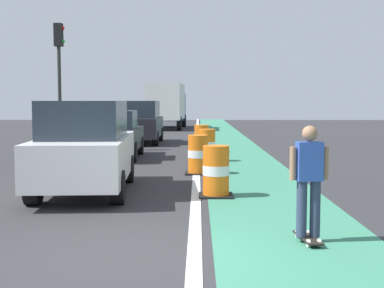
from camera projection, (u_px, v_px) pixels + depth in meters
name	position (u px, v px, depth m)	size (l,w,h in m)	color
ground_plane	(126.00, 257.00, 6.98)	(100.00, 100.00, 0.00)	#2D2D30
bike_lane_strip	(239.00, 158.00, 18.91)	(2.50, 80.00, 0.01)	#387F60
lane_divider_stripe	(197.00, 158.00, 18.93)	(0.20, 80.00, 0.01)	silver
skateboarder_on_lane	(309.00, 180.00, 7.64)	(0.57, 0.82, 1.69)	black
parked_suv_nearest	(86.00, 146.00, 11.83)	(2.13, 4.70, 2.04)	silver
parked_sedan_second	(113.00, 135.00, 18.94)	(1.98, 4.13, 1.70)	black
parked_suv_third	(141.00, 122.00, 25.58)	(1.93, 4.61, 2.04)	black
traffic_barrel_front	(216.00, 172.00, 11.36)	(0.73, 0.73, 1.09)	orange
traffic_barrel_mid	(198.00, 155.00, 14.86)	(0.73, 0.73, 1.09)	orange
traffic_barrel_back	(207.00, 146.00, 17.95)	(0.73, 0.73, 1.09)	orange
traffic_barrel_far	(202.00, 139.00, 21.02)	(0.73, 0.73, 1.09)	orange
delivery_truck_down_block	(167.00, 103.00, 38.86)	(2.59, 7.68, 3.23)	silver
traffic_light_corner	(59.00, 64.00, 21.22)	(0.41, 0.32, 5.10)	#2D2D2D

